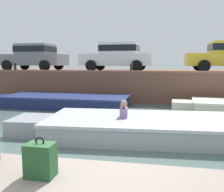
# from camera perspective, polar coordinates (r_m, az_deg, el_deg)

# --- Properties ---
(ground_plane) EXTENTS (400.00, 400.00, 0.00)m
(ground_plane) POSITION_cam_1_polar(r_m,az_deg,el_deg) (7.71, 6.31, -7.56)
(ground_plane) COLOR #4C605B
(far_quay_wall) EXTENTS (60.00, 6.00, 1.54)m
(far_quay_wall) POSITION_cam_1_polar(r_m,az_deg,el_deg) (15.22, 8.63, 2.92)
(far_quay_wall) COLOR brown
(far_quay_wall) RESTS_ON ground
(far_wall_coping) EXTENTS (60.00, 0.24, 0.08)m
(far_wall_coping) POSITION_cam_1_polar(r_m,az_deg,el_deg) (12.30, 8.19, 5.58)
(far_wall_coping) COLOR brown
(far_wall_coping) RESTS_ON far_quay_wall
(boat_moored_west_navy) EXTENTS (6.69, 2.18, 0.53)m
(boat_moored_west_navy) POSITION_cam_1_polar(r_m,az_deg,el_deg) (11.63, -11.54, -1.15)
(boat_moored_west_navy) COLOR navy
(boat_moored_west_navy) RESTS_ON ground
(motorboat_passing) EXTENTS (7.21, 2.68, 1.01)m
(motorboat_passing) POSITION_cam_1_polar(r_m,az_deg,el_deg) (6.93, 7.53, -7.09)
(motorboat_passing) COLOR #93999E
(motorboat_passing) RESTS_ON ground
(car_leftmost_grey) EXTENTS (3.86, 2.11, 1.54)m
(car_leftmost_grey) POSITION_cam_1_polar(r_m,az_deg,el_deg) (15.69, -17.33, 8.70)
(car_leftmost_grey) COLOR slate
(car_leftmost_grey) RESTS_ON far_quay_wall
(car_left_inner_white) EXTENTS (4.02, 2.05, 1.54)m
(car_left_inner_white) POSITION_cam_1_polar(r_m,az_deg,el_deg) (14.06, 1.36, 9.20)
(car_left_inner_white) COLOR white
(car_left_inner_white) RESTS_ON far_quay_wall
(mooring_bollard_west) EXTENTS (0.15, 0.15, 0.44)m
(mooring_bollard_west) POSITION_cam_1_polar(r_m,az_deg,el_deg) (14.61, -21.29, 6.24)
(mooring_bollard_west) COLOR #2D2B28
(mooring_bollard_west) RESTS_ON far_quay_wall
(mooring_bollard_mid) EXTENTS (0.15, 0.15, 0.44)m
(mooring_bollard_mid) POSITION_cam_1_polar(r_m,az_deg,el_deg) (12.49, 4.43, 6.58)
(mooring_bollard_mid) COLOR #2D2B28
(mooring_bollard_mid) RESTS_ON far_quay_wall
(backpack_on_ledge) EXTENTS (0.28, 0.24, 0.41)m
(backpack_on_ledge) POSITION_cam_1_polar(r_m,az_deg,el_deg) (2.65, -15.90, -13.93)
(backpack_on_ledge) COLOR #234C28
(backpack_on_ledge) RESTS_ON near_quay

